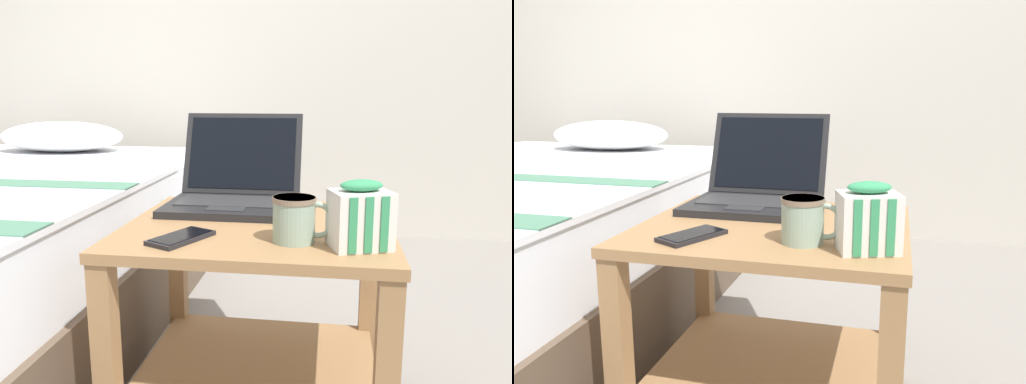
% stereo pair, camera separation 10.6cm
% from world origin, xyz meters
% --- Properties ---
extents(bedside_table, '(0.59, 0.52, 0.47)m').
position_xyz_m(bedside_table, '(0.00, 0.00, 0.30)').
color(bedside_table, '#997047').
rests_on(bedside_table, ground_plane).
extents(laptop, '(0.33, 0.32, 0.23)m').
position_xyz_m(laptop, '(-0.09, 0.17, 0.52)').
color(laptop, black).
rests_on(laptop, bedside_table).
extents(mug_front_left, '(0.13, 0.09, 0.09)m').
position_xyz_m(mug_front_left, '(0.09, -0.13, 0.52)').
color(mug_front_left, '#8CA593').
rests_on(mug_front_left, bedside_table).
extents(snack_bag, '(0.13, 0.11, 0.13)m').
position_xyz_m(snack_bag, '(0.21, -0.15, 0.53)').
color(snack_bag, silver).
rests_on(snack_bag, bedside_table).
extents(cell_phone, '(0.12, 0.15, 0.01)m').
position_xyz_m(cell_phone, '(-0.13, -0.15, 0.48)').
color(cell_phone, black).
rests_on(cell_phone, bedside_table).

